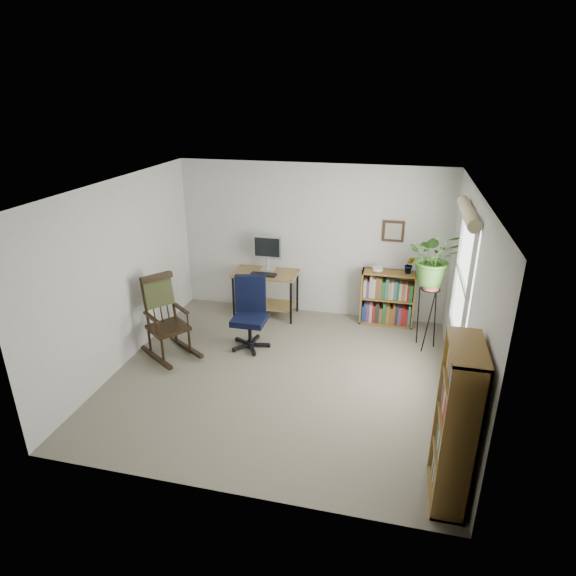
% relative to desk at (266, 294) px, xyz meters
% --- Properties ---
extents(floor, '(4.20, 4.00, 0.00)m').
position_rel_desk_xyz_m(floor, '(0.67, -1.70, -0.36)').
color(floor, gray).
rests_on(floor, ground).
extents(ceiling, '(4.20, 4.00, 0.00)m').
position_rel_desk_xyz_m(ceiling, '(0.67, -1.70, 2.04)').
color(ceiling, silver).
rests_on(ceiling, ground).
extents(wall_back, '(4.20, 0.00, 2.40)m').
position_rel_desk_xyz_m(wall_back, '(0.67, 0.30, 0.84)').
color(wall_back, silver).
rests_on(wall_back, ground).
extents(wall_front, '(4.20, 0.00, 2.40)m').
position_rel_desk_xyz_m(wall_front, '(0.67, -3.70, 0.84)').
color(wall_front, silver).
rests_on(wall_front, ground).
extents(wall_left, '(0.00, 4.00, 2.40)m').
position_rel_desk_xyz_m(wall_left, '(-1.43, -1.70, 0.84)').
color(wall_left, silver).
rests_on(wall_left, ground).
extents(wall_right, '(0.00, 4.00, 2.40)m').
position_rel_desk_xyz_m(wall_right, '(2.77, -1.70, 0.84)').
color(wall_right, silver).
rests_on(wall_right, ground).
extents(window, '(0.12, 1.20, 1.50)m').
position_rel_desk_xyz_m(window, '(2.73, -1.40, 1.04)').
color(window, silver).
rests_on(window, wall_right).
extents(desk, '(1.01, 0.56, 0.73)m').
position_rel_desk_xyz_m(desk, '(0.00, 0.00, 0.00)').
color(desk, olive).
rests_on(desk, floor).
extents(monitor, '(0.46, 0.16, 0.56)m').
position_rel_desk_xyz_m(monitor, '(0.00, 0.14, 0.64)').
color(monitor, silver).
rests_on(monitor, desk).
extents(keyboard, '(0.40, 0.15, 0.02)m').
position_rel_desk_xyz_m(keyboard, '(0.00, -0.12, 0.38)').
color(keyboard, black).
rests_on(keyboard, desk).
extents(office_chair, '(0.66, 0.66, 1.03)m').
position_rel_desk_xyz_m(office_chair, '(0.07, -1.09, 0.15)').
color(office_chair, black).
rests_on(office_chair, floor).
extents(rocking_chair, '(1.14, 1.07, 1.14)m').
position_rel_desk_xyz_m(rocking_chair, '(-0.94, -1.54, 0.21)').
color(rocking_chair, black).
rests_on(rocking_chair, floor).
extents(low_bookshelf, '(0.81, 0.27, 0.86)m').
position_rel_desk_xyz_m(low_bookshelf, '(1.90, 0.12, 0.06)').
color(low_bookshelf, olive).
rests_on(low_bookshelf, floor).
extents(tall_bookshelf, '(0.29, 0.67, 1.52)m').
position_rel_desk_xyz_m(tall_bookshelf, '(2.59, -3.26, 0.40)').
color(tall_bookshelf, olive).
rests_on(tall_bookshelf, floor).
extents(plant_stand, '(0.31, 0.31, 1.04)m').
position_rel_desk_xyz_m(plant_stand, '(2.47, -0.52, 0.16)').
color(plant_stand, black).
rests_on(plant_stand, floor).
extents(spider_plant, '(1.69, 1.88, 1.46)m').
position_rel_desk_xyz_m(spider_plant, '(2.47, -0.52, 1.34)').
color(spider_plant, '#346122').
rests_on(spider_plant, plant_stand).
extents(potted_plant_small, '(0.13, 0.24, 0.11)m').
position_rel_desk_xyz_m(potted_plant_small, '(2.18, 0.13, 0.55)').
color(potted_plant_small, '#346122').
rests_on(potted_plant_small, low_bookshelf).
extents(framed_picture, '(0.32, 0.04, 0.32)m').
position_rel_desk_xyz_m(framed_picture, '(1.90, 0.27, 1.08)').
color(framed_picture, black).
rests_on(framed_picture, wall_back).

